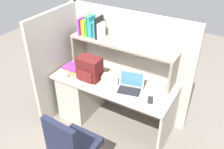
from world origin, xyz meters
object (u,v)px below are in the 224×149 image
(laptop, at_px, (130,87))
(backpack, at_px, (89,69))
(computer_mouse, at_px, (150,100))
(tissue_box, at_px, (111,79))
(paper_cup, at_px, (65,75))

(laptop, distance_m, backpack, 0.58)
(computer_mouse, bearing_deg, tissue_box, 150.33)
(backpack, height_order, paper_cup, backpack)
(laptop, height_order, backpack, backpack)
(tissue_box, bearing_deg, paper_cup, -171.65)
(laptop, bearing_deg, computer_mouse, -14.49)
(laptop, relative_size, computer_mouse, 3.48)
(laptop, bearing_deg, tissue_box, 174.44)
(backpack, xyz_separation_m, tissue_box, (0.28, 0.06, -0.10))
(paper_cup, bearing_deg, backpack, 30.37)
(computer_mouse, height_order, tissue_box, tissue_box)
(laptop, distance_m, tissue_box, 0.29)
(backpack, bearing_deg, laptop, 3.56)
(backpack, relative_size, computer_mouse, 2.89)
(backpack, distance_m, paper_cup, 0.34)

